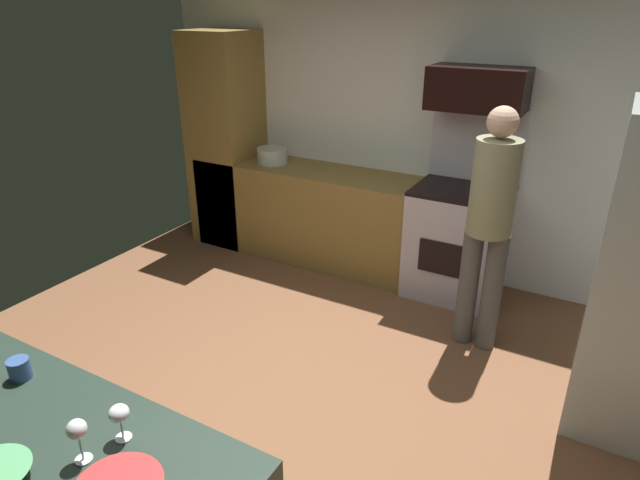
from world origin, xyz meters
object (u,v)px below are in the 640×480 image
at_px(person_cook, 489,220).
at_px(stock_pot, 272,155).
at_px(microwave, 478,89).
at_px(wine_glass_mid, 77,431).
at_px(oven_range, 458,237).
at_px(wine_glass_near, 119,415).
at_px(mug_coffee, 19,369).

height_order(person_cook, stock_pot, person_cook).
xyz_separation_m(microwave, stock_pot, (-1.88, -0.08, -0.76)).
bearing_deg(wine_glass_mid, stock_pot, 113.98).
bearing_deg(stock_pot, oven_range, -0.14).
relative_size(oven_range, person_cook, 0.89).
relative_size(wine_glass_near, wine_glass_mid, 0.85).
height_order(person_cook, mug_coffee, person_cook).
bearing_deg(wine_glass_mid, microwave, 84.13).
bearing_deg(oven_range, wine_glass_near, -95.55).
bearing_deg(microwave, stock_pot, -177.56).
xyz_separation_m(wine_glass_mid, stock_pot, (-1.52, 3.42, -0.06)).
xyz_separation_m(oven_range, microwave, (0.00, 0.08, 1.21)).
bearing_deg(stock_pot, wine_glass_near, -64.53).
relative_size(microwave, person_cook, 0.42).
relative_size(person_cook, wine_glass_mid, 10.06).
distance_m(microwave, mug_coffee, 3.55).
relative_size(wine_glass_near, mug_coffee, 1.64).
distance_m(microwave, wine_glass_mid, 3.58).
xyz_separation_m(person_cook, mug_coffee, (-1.33, -2.54, -0.04)).
height_order(wine_glass_near, stock_pot, wine_glass_near).
height_order(microwave, wine_glass_near, microwave).
distance_m(oven_range, microwave, 1.21).
distance_m(mug_coffee, stock_pot, 3.37).
xyz_separation_m(person_cook, wine_glass_mid, (-0.73, -2.71, 0.04)).
bearing_deg(person_cook, mug_coffee, -117.64).
height_order(microwave, mug_coffee, microwave).
height_order(wine_glass_mid, mug_coffee, wine_glass_mid).
height_order(person_cook, wine_glass_near, person_cook).
height_order(microwave, stock_pot, microwave).
bearing_deg(microwave, wine_glass_near, -95.41).
relative_size(microwave, stock_pot, 2.51).
bearing_deg(wine_glass_near, mug_coffee, 177.10).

